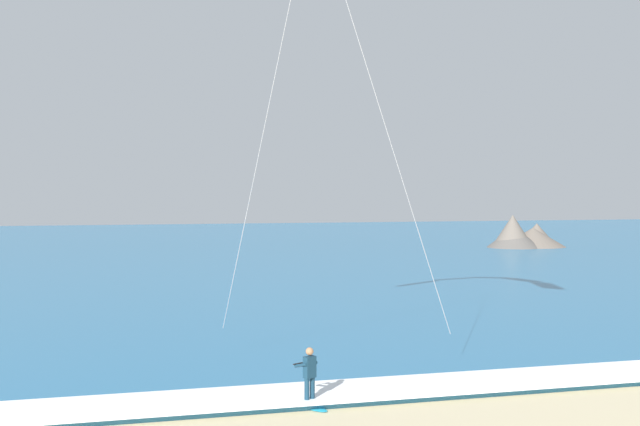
% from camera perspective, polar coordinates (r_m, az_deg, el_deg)
% --- Properties ---
extents(sea, '(200.00, 120.00, 0.20)m').
position_cam_1_polar(sea, '(81.33, -7.50, -2.62)').
color(sea, teal).
rests_on(sea, ground).
extents(surf_foam, '(200.00, 2.53, 0.04)m').
position_cam_1_polar(surf_foam, '(24.45, 10.49, -12.22)').
color(surf_foam, white).
rests_on(surf_foam, sea).
extents(surfboard, '(1.03, 1.45, 0.09)m').
position_cam_1_polar(surfboard, '(22.24, -0.77, -14.11)').
color(surfboard, '#239EC6').
rests_on(surfboard, ground).
extents(kitesurfer, '(0.67, 0.67, 1.69)m').
position_cam_1_polar(kitesurfer, '(22.02, -0.80, -11.81)').
color(kitesurfer, '#143347').
rests_on(kitesurfer, ground).
extents(headland_right, '(9.41, 7.59, 3.63)m').
position_cam_1_polar(headland_right, '(84.55, 14.85, -1.67)').
color(headland_right, '#665B51').
rests_on(headland_right, ground).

